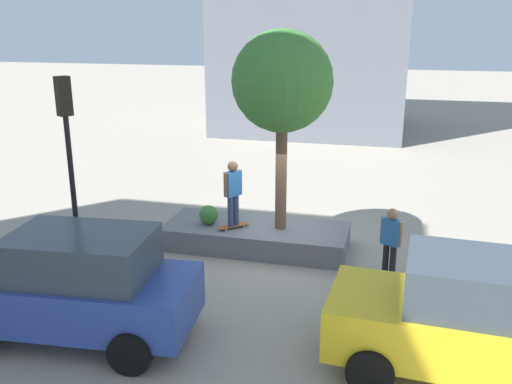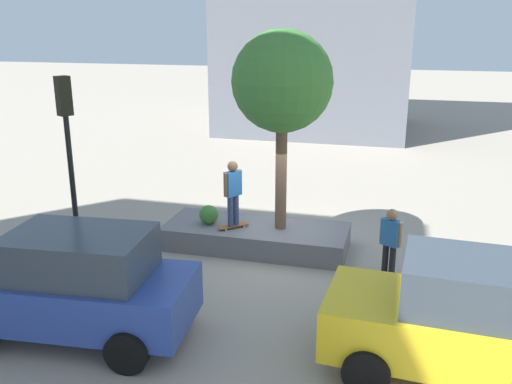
{
  "view_description": "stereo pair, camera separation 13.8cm",
  "coord_description": "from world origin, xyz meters",
  "px_view_note": "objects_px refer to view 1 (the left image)",
  "views": [
    {
      "loc": [
        -2.8,
        12.73,
        5.49
      ],
      "look_at": [
        0.49,
        0.01,
        1.48
      ],
      "focal_mm": 38.71,
      "sensor_mm": 36.0,
      "label": 1
    },
    {
      "loc": [
        -2.93,
        12.69,
        5.49
      ],
      "look_at": [
        0.49,
        0.01,
        1.48
      ],
      "focal_mm": 38.71,
      "sensor_mm": 36.0,
      "label": 2
    }
  ],
  "objects_px": {
    "plaza_tree": "(282,83)",
    "pedestrian_crossing": "(391,238)",
    "planter_ledge": "(256,236)",
    "skateboarder": "(233,189)",
    "skateboard": "(233,226)",
    "traffic_light_corner": "(68,141)",
    "taxi_cab": "(474,319)",
    "sedan_parked": "(76,285)"
  },
  "relations": [
    {
      "from": "skateboard",
      "to": "pedestrian_crossing",
      "type": "distance_m",
      "value": 3.9
    },
    {
      "from": "plaza_tree",
      "to": "sedan_parked",
      "type": "xyz_separation_m",
      "value": [
        2.67,
        4.92,
        -3.14
      ]
    },
    {
      "from": "planter_ledge",
      "to": "plaza_tree",
      "type": "bearing_deg",
      "value": -177.2
    },
    {
      "from": "planter_ledge",
      "to": "plaza_tree",
      "type": "relative_size",
      "value": 0.96
    },
    {
      "from": "taxi_cab",
      "to": "plaza_tree",
      "type": "bearing_deg",
      "value": -47.43
    },
    {
      "from": "plaza_tree",
      "to": "skateboard",
      "type": "relative_size",
      "value": 6.73
    },
    {
      "from": "plaza_tree",
      "to": "traffic_light_corner",
      "type": "relative_size",
      "value": 1.09
    },
    {
      "from": "taxi_cab",
      "to": "pedestrian_crossing",
      "type": "xyz_separation_m",
      "value": [
        1.34,
        -3.48,
        -0.11
      ]
    },
    {
      "from": "planter_ledge",
      "to": "skateboard",
      "type": "xyz_separation_m",
      "value": [
        0.51,
        0.29,
        0.35
      ]
    },
    {
      "from": "plaza_tree",
      "to": "skateboard",
      "type": "distance_m",
      "value": 3.73
    },
    {
      "from": "skateboard",
      "to": "taxi_cab",
      "type": "distance_m",
      "value": 6.62
    },
    {
      "from": "skateboard",
      "to": "skateboarder",
      "type": "relative_size",
      "value": 0.43
    },
    {
      "from": "taxi_cab",
      "to": "sedan_parked",
      "type": "relative_size",
      "value": 1.0
    },
    {
      "from": "skateboarder",
      "to": "planter_ledge",
      "type": "bearing_deg",
      "value": -150.0
    },
    {
      "from": "plaza_tree",
      "to": "pedestrian_crossing",
      "type": "bearing_deg",
      "value": 161.07
    },
    {
      "from": "skateboarder",
      "to": "traffic_light_corner",
      "type": "distance_m",
      "value": 3.99
    },
    {
      "from": "sedan_parked",
      "to": "skateboard",
      "type": "bearing_deg",
      "value": -108.5
    },
    {
      "from": "traffic_light_corner",
      "to": "pedestrian_crossing",
      "type": "bearing_deg",
      "value": -169.69
    },
    {
      "from": "planter_ledge",
      "to": "skateboarder",
      "type": "xyz_separation_m",
      "value": [
        0.51,
        0.29,
        1.32
      ]
    },
    {
      "from": "traffic_light_corner",
      "to": "pedestrian_crossing",
      "type": "xyz_separation_m",
      "value": [
        -7.06,
        -1.28,
        -2.09
      ]
    },
    {
      "from": "plaza_tree",
      "to": "skateboard",
      "type": "xyz_separation_m",
      "value": [
        1.14,
        0.32,
        -3.54
      ]
    },
    {
      "from": "taxi_cab",
      "to": "pedestrian_crossing",
      "type": "height_order",
      "value": "taxi_cab"
    },
    {
      "from": "plaza_tree",
      "to": "traffic_light_corner",
      "type": "bearing_deg",
      "value": 26.96
    },
    {
      "from": "sedan_parked",
      "to": "traffic_light_corner",
      "type": "bearing_deg",
      "value": -58.19
    },
    {
      "from": "sedan_parked",
      "to": "taxi_cab",
      "type": "bearing_deg",
      "value": -175.67
    },
    {
      "from": "plaza_tree",
      "to": "traffic_light_corner",
      "type": "distance_m",
      "value": 5.02
    },
    {
      "from": "skateboard",
      "to": "sedan_parked",
      "type": "xyz_separation_m",
      "value": [
        1.54,
        4.6,
        0.39
      ]
    },
    {
      "from": "skateboard",
      "to": "skateboarder",
      "type": "distance_m",
      "value": 0.97
    },
    {
      "from": "traffic_light_corner",
      "to": "pedestrian_crossing",
      "type": "relative_size",
      "value": 2.74
    },
    {
      "from": "planter_ledge",
      "to": "plaza_tree",
      "type": "xyz_separation_m",
      "value": [
        -0.63,
        -0.03,
        3.88
      ]
    },
    {
      "from": "planter_ledge",
      "to": "pedestrian_crossing",
      "type": "height_order",
      "value": "pedestrian_crossing"
    },
    {
      "from": "taxi_cab",
      "to": "traffic_light_corner",
      "type": "xyz_separation_m",
      "value": [
        8.41,
        -2.2,
        1.98
      ]
    },
    {
      "from": "planter_ledge",
      "to": "sedan_parked",
      "type": "relative_size",
      "value": 1.03
    },
    {
      "from": "planter_ledge",
      "to": "skateboarder",
      "type": "bearing_deg",
      "value": 30.0
    },
    {
      "from": "planter_ledge",
      "to": "sedan_parked",
      "type": "height_order",
      "value": "sedan_parked"
    },
    {
      "from": "taxi_cab",
      "to": "skateboard",
      "type": "bearing_deg",
      "value": -38.23
    },
    {
      "from": "skateboarder",
      "to": "sedan_parked",
      "type": "bearing_deg",
      "value": 71.5
    },
    {
      "from": "plaza_tree",
      "to": "taxi_cab",
      "type": "relative_size",
      "value": 1.07
    },
    {
      "from": "plaza_tree",
      "to": "pedestrian_crossing",
      "type": "xyz_separation_m",
      "value": [
        -2.71,
        0.93,
        -3.24
      ]
    },
    {
      "from": "skateboard",
      "to": "planter_ledge",
      "type": "bearing_deg",
      "value": -150.0
    },
    {
      "from": "skateboard",
      "to": "plaza_tree",
      "type": "bearing_deg",
      "value": -164.05
    },
    {
      "from": "skateboarder",
      "to": "pedestrian_crossing",
      "type": "relative_size",
      "value": 1.02
    }
  ]
}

